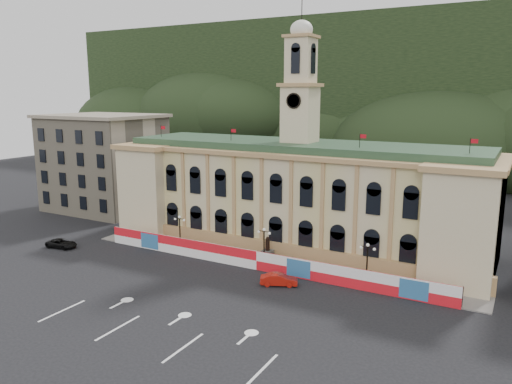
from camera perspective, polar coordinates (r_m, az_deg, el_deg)
The scene contains 13 objects.
ground at distance 54.34m, azimuth -7.82°, elevation -13.57°, with size 260.00×260.00×0.00m, color black.
lane_markings at distance 50.86m, azimuth -11.31°, elevation -15.52°, with size 26.00×10.00×0.02m, color white, non-canonical shape.
hill_ridge at distance 163.96m, azimuth 18.80°, elevation 9.60°, with size 230.00×80.00×64.00m.
city_hall at distance 74.73m, azimuth 4.79°, elevation -0.23°, with size 56.20×17.60×37.10m.
side_building_left at distance 102.09m, azimuth -16.97°, elevation 3.27°, with size 21.00×17.00×18.60m.
hoarding_fence at distance 65.59m, azimuth 0.16°, elevation -7.83°, with size 50.00×0.44×2.50m.
pavement at distance 68.23m, azimuth 1.22°, elevation -8.10°, with size 56.00×5.50×0.16m, color slate.
statue at distance 68.08m, azimuth 1.32°, elevation -7.16°, with size 1.40×1.40×3.72m.
lamp_left at distance 74.02m, azimuth -8.70°, elevation -4.24°, with size 1.96×0.44×5.15m.
lamp_center at distance 66.66m, azimuth 0.93°, elevation -5.87°, with size 1.96×0.44×5.15m.
lamp_right at distance 61.64m, azimuth 12.58°, elevation -7.60°, with size 1.96×0.44×5.15m.
red_sedan at distance 60.75m, azimuth 2.63°, elevation -9.96°, with size 4.71×3.27×1.47m, color #AB160C.
black_suv at distance 80.09m, azimuth -21.34°, elevation -5.51°, with size 4.98×2.88×1.30m, color black.
Camera 1 is at (29.98, -39.17, 22.80)m, focal length 35.00 mm.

